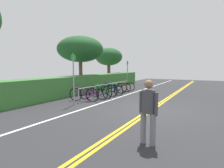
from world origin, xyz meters
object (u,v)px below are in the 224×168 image
object	(u,v)px
bicycle_5	(114,88)
pedestrian	(148,108)
bicycle_2	(101,92)
tree_far_right	(109,57)
bicycle_7	(124,87)
bicycle_0	(84,94)
bike_rack	(108,87)
bicycle_1	(93,94)
sign_post_near	(73,75)
bicycle_6	(119,87)
bicycle_3	(105,90)
tree_mid	(80,49)
sign_post_far	(127,72)
bicycle_4	(112,90)

from	to	relation	value
bicycle_5	pedestrian	bearing A→B (deg)	-146.68
bicycle_2	tree_far_right	world-z (taller)	tree_far_right
bicycle_5	bicycle_7	bearing A→B (deg)	-2.02
bicycle_0	bike_rack	bearing A→B (deg)	-2.04
bicycle_1	sign_post_near	xyz separation A→B (m)	(-1.75, -0.05, 1.16)
bicycle_2	tree_far_right	xyz separation A→B (m)	(7.74, 3.84, 2.47)
bike_rack	sign_post_near	bearing A→B (deg)	-178.20
bicycle_6	tree_far_right	size ratio (longest dim) A/B	0.45
bicycle_2	sign_post_near	bearing A→B (deg)	179.92
bicycle_5	sign_post_near	distance (m)	4.61
bicycle_0	bicycle_7	distance (m)	4.92
pedestrian	sign_post_near	distance (m)	5.42
bike_rack	pedestrian	xyz separation A→B (m)	(-6.25, -4.72, 0.33)
bike_rack	bicycle_2	xyz separation A→B (m)	(-0.99, -0.11, -0.20)
bicycle_5	bicycle_6	world-z (taller)	bicycle_5
bicycle_0	sign_post_near	bearing A→B (deg)	-169.59
bicycle_3	pedestrian	distance (m)	7.51
bicycle_3	bicycle_2	bearing A→B (deg)	-172.79
bicycle_5	tree_mid	distance (m)	4.15
bicycle_7	bicycle_3	bearing A→B (deg)	-179.35
bicycle_0	sign_post_far	xyz separation A→B (m)	(6.23, 0.21, 1.04)
bicycle_5	tree_far_right	distance (m)	7.25
bicycle_1	sign_post_far	bearing A→B (deg)	3.69
sign_post_near	sign_post_far	bearing A→B (deg)	3.18
bicycle_2	bicycle_3	world-z (taller)	bicycle_3
bicycle_5	sign_post_near	world-z (taller)	sign_post_near
bicycle_3	sign_post_far	size ratio (longest dim) A/B	0.79
bicycle_3	bicycle_6	world-z (taller)	bicycle_3
pedestrian	bicycle_0	bearing A→B (deg)	51.37
bicycle_5	sign_post_near	size ratio (longest dim) A/B	0.69
bicycle_2	bicycle_4	distance (m)	1.31
bicycle_7	sign_post_far	xyz separation A→B (m)	(1.31, 0.30, 1.07)
bike_rack	bicycle_6	world-z (taller)	bike_rack
bicycle_4	sign_post_near	bearing A→B (deg)	179.65
bicycle_3	bicycle_7	bearing A→B (deg)	0.65
bike_rack	bicycle_4	xyz separation A→B (m)	(0.31, -0.13, -0.23)
bicycle_2	bicycle_6	bearing A→B (deg)	3.79
bicycle_2	sign_post_far	xyz separation A→B (m)	(4.82, 0.41, 1.03)
bicycle_7	pedestrian	distance (m)	9.96
bicycle_0	bicycle_7	world-z (taller)	bicycle_0
bicycle_5	tree_far_right	world-z (taller)	tree_far_right
bicycle_0	sign_post_far	size ratio (longest dim) A/B	0.73
bicycle_3	bicycle_5	distance (m)	1.42
bicycle_6	sign_post_far	distance (m)	2.28
bicycle_7	sign_post_near	size ratio (longest dim) A/B	0.67
bicycle_1	bicycle_5	distance (m)	2.72
bicycle_0	bicycle_3	xyz separation A→B (m)	(2.00, -0.12, 0.01)
bike_rack	bicycle_1	bearing A→B (deg)	-177.93
bicycle_3	bicycle_4	bearing A→B (deg)	-7.45
bicycle_6	pedestrian	size ratio (longest dim) A/B	1.08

